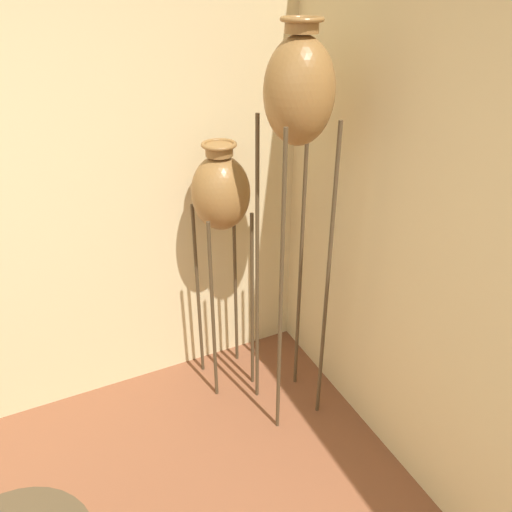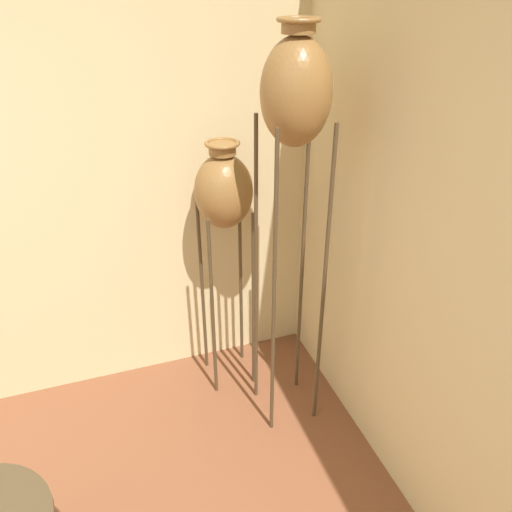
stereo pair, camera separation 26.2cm
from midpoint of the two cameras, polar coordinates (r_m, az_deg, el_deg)
name	(u,v)px [view 1 (the left image)]	position (r m, az deg, el deg)	size (l,w,h in m)	color
vase_stand_tall	(299,103)	(2.22, 1.39, 16.99)	(0.31, 0.31, 2.08)	#473823
vase_stand_medium	(221,197)	(2.62, -6.92, 6.66)	(0.31, 0.31, 1.51)	#473823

